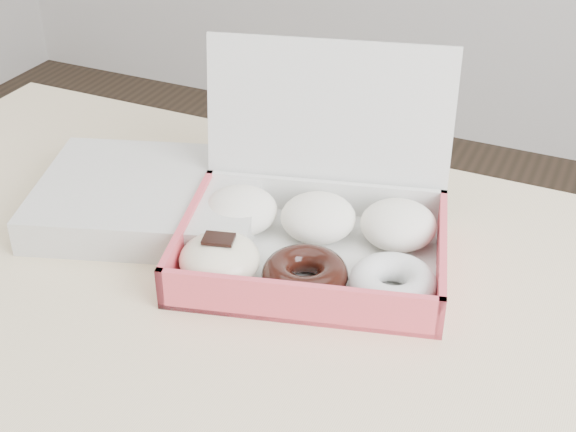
% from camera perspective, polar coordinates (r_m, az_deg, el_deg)
% --- Properties ---
extents(table, '(1.20, 0.80, 0.75)m').
position_cam_1_polar(table, '(0.90, -3.85, -10.57)').
color(table, '#CFB288').
rests_on(table, ground).
extents(donut_box, '(0.35, 0.32, 0.22)m').
position_cam_1_polar(donut_box, '(0.91, 1.69, -1.00)').
color(donut_box, silver).
rests_on(donut_box, table).
extents(newspapers, '(0.33, 0.30, 0.04)m').
position_cam_1_polar(newspapers, '(1.01, -9.73, 1.29)').
color(newspapers, silver).
rests_on(newspapers, table).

